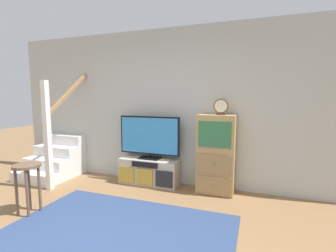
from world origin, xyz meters
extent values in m
cube|color=#B2B7B2|center=(0.00, 2.46, 1.35)|extent=(6.40, 0.12, 2.70)
cube|color=navy|center=(0.00, 0.60, 0.01)|extent=(2.60, 1.80, 0.01)
cube|color=#BCB29E|center=(-0.30, 2.20, 0.23)|extent=(1.05, 0.36, 0.45)
cube|color=#B79333|center=(-0.65, 2.01, 0.19)|extent=(0.29, 0.02, 0.27)
cube|color=#B79333|center=(-0.30, 2.01, 0.19)|extent=(0.29, 0.02, 0.27)
cube|color=#232328|center=(0.05, 2.01, 0.19)|extent=(0.29, 0.02, 0.27)
cube|color=black|center=(-0.30, 2.01, 0.40)|extent=(0.47, 0.02, 0.09)
cube|color=black|center=(-0.30, 2.22, 0.46)|extent=(0.36, 0.22, 0.02)
cylinder|color=black|center=(-0.30, 2.22, 0.51)|extent=(0.05, 0.05, 0.06)
cube|color=black|center=(-0.30, 2.22, 0.87)|extent=(1.10, 0.05, 0.67)
cube|color=#338CCC|center=(-0.30, 2.19, 0.87)|extent=(1.05, 0.01, 0.62)
cube|color=tan|center=(0.86, 2.21, 0.63)|extent=(0.58, 0.34, 1.26)
cube|color=#9C7949|center=(0.86, 2.03, 0.17)|extent=(0.53, 0.02, 0.29)
sphere|color=olive|center=(0.86, 2.01, 0.17)|extent=(0.03, 0.03, 0.03)
cube|color=#9C7949|center=(0.86, 2.03, 0.52)|extent=(0.53, 0.02, 0.29)
sphere|color=olive|center=(0.86, 2.01, 0.52)|extent=(0.03, 0.03, 0.03)
cube|color=#337042|center=(0.86, 2.03, 0.98)|extent=(0.49, 0.02, 0.40)
cube|color=#4C3823|center=(0.92, 2.19, 1.27)|extent=(0.13, 0.08, 0.02)
cylinder|color=brown|center=(0.92, 2.19, 1.39)|extent=(0.22, 0.04, 0.22)
cylinder|color=beige|center=(0.92, 2.16, 1.39)|extent=(0.19, 0.01, 0.19)
cube|color=white|center=(-2.25, 1.53, 0.10)|extent=(0.90, 0.26, 0.19)
cube|color=white|center=(-2.25, 1.79, 0.19)|extent=(0.90, 0.26, 0.38)
cube|color=white|center=(-2.25, 2.05, 0.29)|extent=(0.90, 0.26, 0.57)
cube|color=white|center=(-2.25, 2.31, 0.38)|extent=(0.90, 0.26, 0.76)
cube|color=white|center=(-2.25, 2.57, 0.47)|extent=(0.90, 0.26, 0.95)
cube|color=white|center=(-1.75, 1.40, 0.90)|extent=(0.09, 0.09, 1.80)
cube|color=#9E7547|center=(-1.75, 2.05, 1.70)|extent=(0.06, 1.33, 0.99)
cylinder|color=brown|center=(-1.44, 0.56, 0.31)|extent=(0.04, 0.04, 0.63)
cylinder|color=brown|center=(-1.25, 0.56, 0.31)|extent=(0.04, 0.04, 0.63)
cylinder|color=brown|center=(-1.44, 0.75, 0.31)|extent=(0.04, 0.04, 0.63)
cylinder|color=brown|center=(-1.25, 0.75, 0.31)|extent=(0.04, 0.04, 0.63)
cylinder|color=brown|center=(-1.35, 0.66, 0.65)|extent=(0.34, 0.34, 0.03)
camera|label=1|loc=(1.44, -1.60, 1.54)|focal=26.01mm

